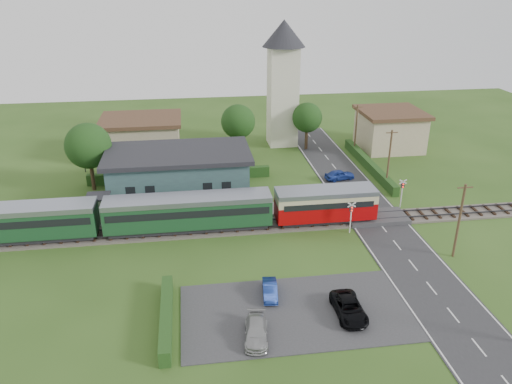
{
  "coord_description": "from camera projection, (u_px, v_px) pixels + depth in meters",
  "views": [
    {
      "loc": [
        -8.66,
        -41.81,
        23.22
      ],
      "look_at": [
        -2.23,
        4.0,
        2.95
      ],
      "focal_mm": 35.0,
      "sensor_mm": 36.0,
      "label": 1
    }
  ],
  "objects": [
    {
      "name": "utility_pole_d",
      "position": [
        356.0,
        129.0,
        68.65
      ],
      "size": [
        1.4,
        0.22,
        7.0
      ],
      "color": "#473321",
      "rests_on": "ground"
    },
    {
      "name": "car_on_road",
      "position": [
        340.0,
        175.0,
        61.0
      ],
      "size": [
        3.85,
        2.14,
        1.24
      ],
      "primitive_type": "imported",
      "rotation": [
        0.0,
        0.0,
        1.76
      ],
      "color": "#1F3895",
      "rests_on": "road"
    },
    {
      "name": "railway_track",
      "position": [
        281.0,
        224.0,
        50.11
      ],
      "size": [
        76.0,
        3.2,
        0.49
      ],
      "color": "#4C443D",
      "rests_on": "ground"
    },
    {
      "name": "train",
      "position": [
        155.0,
        213.0,
        47.72
      ],
      "size": [
        43.2,
        2.9,
        3.4
      ],
      "color": "#232328",
      "rests_on": "ground"
    },
    {
      "name": "hedge_roadside",
      "position": [
        369.0,
        165.0,
        64.42
      ],
      "size": [
        0.8,
        18.0,
        1.2
      ],
      "primitive_type": "cube",
      "color": "#193814",
      "rests_on": "ground"
    },
    {
      "name": "tree_b",
      "position": [
        238.0,
        122.0,
        66.94
      ],
      "size": [
        4.6,
        4.6,
        7.34
      ],
      "color": "#332316",
      "rests_on": "ground"
    },
    {
      "name": "crossing_signal_far",
      "position": [
        402.0,
        189.0,
        53.2
      ],
      "size": [
        0.84,
        0.28,
        3.28
      ],
      "color": "silver",
      "rests_on": "ground"
    },
    {
      "name": "utility_pole_c",
      "position": [
        389.0,
        158.0,
        57.76
      ],
      "size": [
        1.4,
        0.22,
        7.0
      ],
      "color": "#473321",
      "rests_on": "ground"
    },
    {
      "name": "streetlamp_east",
      "position": [
        356.0,
        123.0,
        73.65
      ],
      "size": [
        0.3,
        0.3,
        5.15
      ],
      "color": "#3F3F47",
      "rests_on": "ground"
    },
    {
      "name": "streetlamp_west",
      "position": [
        82.0,
        149.0,
        62.47
      ],
      "size": [
        0.3,
        0.3,
        5.15
      ],
      "color": "#3F3F47",
      "rests_on": "ground"
    },
    {
      "name": "car_park_dark",
      "position": [
        349.0,
        308.0,
        36.66
      ],
      "size": [
        2.01,
        4.34,
        1.2
      ],
      "primitive_type": "imported",
      "rotation": [
        0.0,
        0.0,
        -0.0
      ],
      "color": "black",
      "rests_on": "car_park"
    },
    {
      "name": "tree_c",
      "position": [
        307.0,
        118.0,
        70.17
      ],
      "size": [
        4.2,
        4.2,
        6.78
      ],
      "color": "#332316",
      "rests_on": "ground"
    },
    {
      "name": "crossing_signal_near",
      "position": [
        351.0,
        213.0,
        47.93
      ],
      "size": [
        0.84,
        0.28,
        3.28
      ],
      "color": "silver",
      "rests_on": "ground"
    },
    {
      "name": "ground",
      "position": [
        284.0,
        235.0,
        48.34
      ],
      "size": [
        120.0,
        120.0,
        0.0
      ],
      "primitive_type": "plane",
      "color": "#2D4C19"
    },
    {
      "name": "car_park_silver",
      "position": [
        256.0,
        331.0,
        34.32
      ],
      "size": [
        2.08,
        4.05,
        1.12
      ],
      "primitive_type": "imported",
      "rotation": [
        0.0,
        0.0,
        -0.13
      ],
      "color": "#9E9E9F",
      "rests_on": "car_park"
    },
    {
      "name": "pedestrian_far",
      "position": [
        111.0,
        210.0,
        50.45
      ],
      "size": [
        0.66,
        0.83,
        1.65
      ],
      "primitive_type": "imported",
      "rotation": [
        0.0,
        0.0,
        1.62
      ],
      "color": "gray",
      "rests_on": "platform"
    },
    {
      "name": "crossing_deck",
      "position": [
        376.0,
        217.0,
        51.34
      ],
      "size": [
        6.2,
        3.4,
        0.45
      ],
      "primitive_type": "cube",
      "color": "#333335",
      "rests_on": "ground"
    },
    {
      "name": "road",
      "position": [
        383.0,
        228.0,
        49.6
      ],
      "size": [
        6.0,
        70.0,
        0.05
      ],
      "primitive_type": "cube",
      "color": "#28282B",
      "rests_on": "ground"
    },
    {
      "name": "station_building",
      "position": [
        179.0,
        173.0,
        55.96
      ],
      "size": [
        16.0,
        9.0,
        5.3
      ],
      "color": "#3B6060",
      "rests_on": "ground"
    },
    {
      "name": "car_park",
      "position": [
        295.0,
        312.0,
        37.25
      ],
      "size": [
        17.0,
        9.0,
        0.08
      ],
      "primitive_type": "cube",
      "color": "#333335",
      "rests_on": "ground"
    },
    {
      "name": "church_tower",
      "position": [
        283.0,
        74.0,
        70.27
      ],
      "size": [
        6.0,
        6.0,
        17.6
      ],
      "color": "beige",
      "rests_on": "ground"
    },
    {
      "name": "equipment_hut",
      "position": [
        99.0,
        207.0,
        50.07
      ],
      "size": [
        2.3,
        2.3,
        2.55
      ],
      "color": "beige",
      "rests_on": "platform"
    },
    {
      "name": "utility_pole_b",
      "position": [
        459.0,
        220.0,
        43.25
      ],
      "size": [
        1.4,
        0.22,
        7.0
      ],
      "color": "#473321",
      "rests_on": "ground"
    },
    {
      "name": "car_park_blue",
      "position": [
        270.0,
        290.0,
        38.9
      ],
      "size": [
        1.41,
        3.24,
        1.03
      ],
      "primitive_type": "imported",
      "rotation": [
        0.0,
        0.0,
        -0.1
      ],
      "color": "navy",
      "rests_on": "car_park"
    },
    {
      "name": "platform",
      "position": [
        180.0,
        216.0,
        51.7
      ],
      "size": [
        30.0,
        3.0,
        0.45
      ],
      "primitive_type": "cube",
      "color": "gray",
      "rests_on": "ground"
    },
    {
      "name": "house_west",
      "position": [
        142.0,
        137.0,
        67.99
      ],
      "size": [
        10.8,
        8.8,
        5.5
      ],
      "color": "tan",
      "rests_on": "ground"
    },
    {
      "name": "tree_a",
      "position": [
        88.0,
        146.0,
        56.34
      ],
      "size": [
        5.2,
        5.2,
        8.0
      ],
      "color": "#332316",
      "rests_on": "ground"
    },
    {
      "name": "hedge_carpark",
      "position": [
        166.0,
        317.0,
        35.82
      ],
      "size": [
        0.8,
        9.0,
        1.2
      ],
      "primitive_type": "cube",
      "color": "#193814",
      "rests_on": "ground"
    },
    {
      "name": "house_east",
      "position": [
        390.0,
        129.0,
        71.53
      ],
      "size": [
        8.8,
        8.8,
        5.5
      ],
      "color": "tan",
      "rests_on": "ground"
    },
    {
      "name": "pedestrian_near",
      "position": [
        254.0,
        202.0,
        52.36
      ],
      "size": [
        0.66,
        0.51,
        1.61
      ],
      "primitive_type": "imported",
      "rotation": [
        0.0,
        0.0,
        3.39
      ],
      "color": "gray",
      "rests_on": "platform"
    },
    {
      "name": "hedge_station",
      "position": [
        180.0,
        175.0,
        60.87
      ],
      "size": [
        22.0,
        0.8,
        1.3
      ],
      "primitive_type": "cube",
      "color": "#193814",
      "rests_on": "ground"
    }
  ]
}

